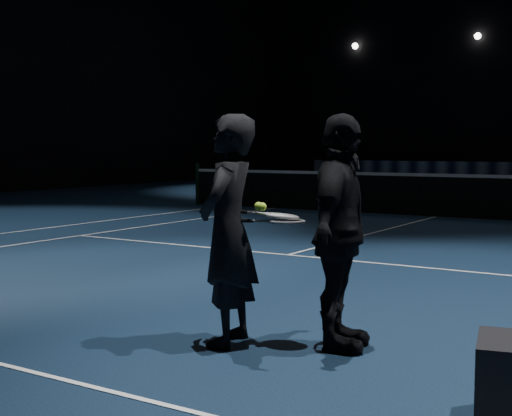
% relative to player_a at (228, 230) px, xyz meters
% --- Properties ---
extents(floor, '(36.00, 36.00, 0.00)m').
position_rel_player_a_xyz_m(floor, '(-1.86, 10.59, -0.89)').
color(floor, black).
rests_on(floor, ground).
extents(court_lines, '(10.98, 23.78, 0.01)m').
position_rel_player_a_xyz_m(court_lines, '(-1.86, 10.59, -0.88)').
color(court_lines, white).
rests_on(court_lines, floor).
extents(net_post_left, '(0.10, 0.10, 1.10)m').
position_rel_player_a_xyz_m(net_post_left, '(-8.26, 10.59, -0.34)').
color(net_post_left, black).
rests_on(net_post_left, floor).
extents(net_mesh, '(12.80, 0.02, 0.86)m').
position_rel_player_a_xyz_m(net_mesh, '(-1.86, 10.59, -0.44)').
color(net_mesh, black).
rests_on(net_mesh, floor).
extents(net_tape, '(12.80, 0.03, 0.07)m').
position_rel_player_a_xyz_m(net_tape, '(-1.86, 10.59, 0.03)').
color(net_tape, white).
rests_on(net_tape, net_mesh).
extents(player_a, '(0.56, 0.73, 1.77)m').
position_rel_player_a_xyz_m(player_a, '(0.00, 0.00, 0.00)').
color(player_a, black).
rests_on(player_a, floor).
extents(player_b, '(0.66, 1.11, 1.77)m').
position_rel_player_a_xyz_m(player_b, '(0.78, 0.33, 0.00)').
color(player_b, black).
rests_on(player_b, floor).
extents(racket_lower, '(0.71, 0.47, 0.03)m').
position_rel_player_a_xyz_m(racket_lower, '(0.41, 0.18, 0.07)').
color(racket_lower, black).
rests_on(racket_lower, player_a).
extents(racket_upper, '(0.71, 0.50, 0.10)m').
position_rel_player_a_xyz_m(racket_upper, '(0.35, 0.19, 0.11)').
color(racket_upper, black).
rests_on(racket_upper, player_b).
extents(tennis_balls, '(0.12, 0.10, 0.12)m').
position_rel_player_a_xyz_m(tennis_balls, '(0.23, 0.10, 0.20)').
color(tennis_balls, '#B3E630').
rests_on(tennis_balls, racket_upper).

